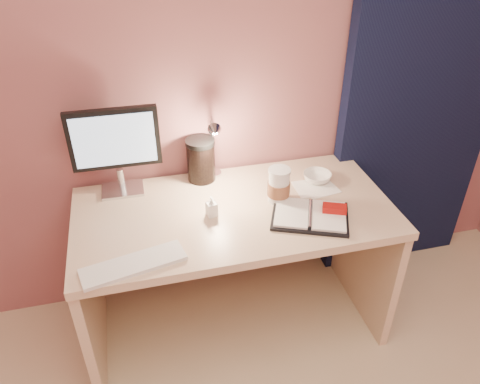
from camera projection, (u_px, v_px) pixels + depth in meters
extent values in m
plane|color=#9A5B59|center=(214.00, 67.00, 2.07)|extent=(3.50, 0.00, 3.50)
cube|color=black|center=(425.00, 83.00, 2.32)|extent=(0.85, 0.08, 2.20)
cube|color=#C3AC8A|center=(234.00, 213.00, 2.07)|extent=(1.40, 0.70, 0.04)
cube|color=#C3AC8A|center=(91.00, 298.00, 2.14)|extent=(0.04, 0.66, 0.69)
cube|color=#C3AC8A|center=(363.00, 251.00, 2.41)|extent=(0.04, 0.66, 0.69)
cube|color=#C3AC8A|center=(220.00, 224.00, 2.51)|extent=(1.32, 0.03, 0.55)
cube|color=silver|center=(123.00, 190.00, 2.18)|extent=(0.19, 0.14, 0.01)
cylinder|color=silver|center=(121.00, 179.00, 2.15)|extent=(0.03, 0.03, 0.10)
cube|color=black|center=(114.00, 138.00, 2.03)|extent=(0.39, 0.04, 0.28)
cube|color=#A1BFDB|center=(114.00, 140.00, 2.01)|extent=(0.35, 0.01, 0.23)
cube|color=white|center=(134.00, 264.00, 1.75)|extent=(0.41, 0.20, 0.02)
cube|color=black|center=(310.00, 216.00, 2.01)|extent=(0.39, 0.35, 0.01)
cube|color=white|center=(292.00, 212.00, 2.01)|extent=(0.21, 0.25, 0.01)
cube|color=white|center=(329.00, 216.00, 1.99)|extent=(0.21, 0.25, 0.01)
cube|color=#A6160E|center=(335.00, 209.00, 2.00)|extent=(0.11, 0.09, 0.03)
cube|color=white|center=(311.00, 188.00, 2.20)|extent=(0.15, 0.15, 0.00)
cube|color=white|center=(319.00, 187.00, 2.20)|extent=(0.18, 0.18, 0.00)
cylinder|color=silver|center=(279.00, 186.00, 2.08)|extent=(0.09, 0.09, 0.15)
cylinder|color=brown|center=(279.00, 189.00, 2.08)|extent=(0.10, 0.10, 0.06)
cylinder|color=silver|center=(280.00, 171.00, 2.03)|extent=(0.10, 0.10, 0.01)
cylinder|color=white|center=(279.00, 187.00, 2.08)|extent=(0.08, 0.08, 0.14)
imported|color=white|center=(317.00, 177.00, 2.24)|extent=(0.16, 0.16, 0.04)
imported|color=silver|center=(212.00, 206.00, 2.00)|extent=(0.05, 0.05, 0.09)
cylinder|color=black|center=(201.00, 162.00, 2.22)|extent=(0.13, 0.13, 0.19)
cylinder|color=silver|center=(214.00, 173.00, 2.30)|extent=(0.08, 0.08, 0.01)
cylinder|color=silver|center=(213.00, 146.00, 2.22)|extent=(0.01, 0.01, 0.29)
cone|color=silver|center=(221.00, 131.00, 2.03)|extent=(0.06, 0.06, 0.06)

